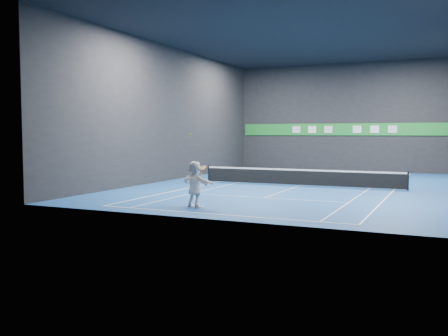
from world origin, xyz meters
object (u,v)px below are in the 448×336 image
at_px(player, 195,184).
at_px(tennis_net, 300,177).
at_px(tennis_ball, 190,134).
at_px(tennis_racket, 203,169).

relative_size(player, tennis_net, 0.16).
bearing_deg(tennis_net, tennis_ball, -99.93).
xyz_separation_m(tennis_ball, tennis_net, (1.85, 10.59, -2.61)).
xyz_separation_m(tennis_ball, tennis_racket, (0.58, 0.09, -1.48)).
bearing_deg(player, tennis_ball, 33.39).
height_order(tennis_ball, tennis_racket, tennis_ball).
relative_size(player, tennis_ball, 29.05).
distance_m(player, tennis_ball, 2.16).
bearing_deg(tennis_net, player, -98.95).
bearing_deg(player, tennis_net, -77.17).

